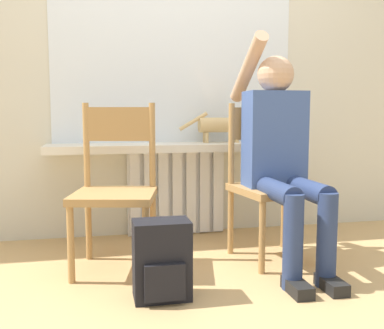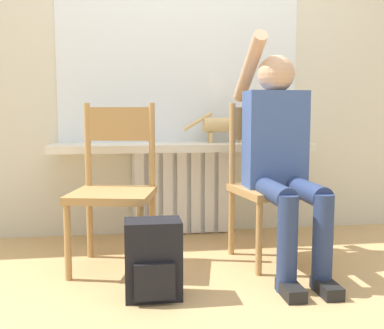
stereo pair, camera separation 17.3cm
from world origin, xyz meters
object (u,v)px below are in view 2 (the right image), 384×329
at_px(chair_left, 114,185).
at_px(person, 281,150).
at_px(cat, 228,125).
at_px(backpack, 153,260).
at_px(chair_right, 271,182).

relative_size(chair_left, person, 0.70).
bearing_deg(cat, person, -78.46).
distance_m(cat, backpack, 1.34).
relative_size(person, cat, 2.53).
bearing_deg(person, backpack, -154.42).
relative_size(chair_right, person, 0.70).
xyz_separation_m(cat, backpack, (-0.59, -1.04, -0.60)).
bearing_deg(person, chair_right, 93.39).
distance_m(person, cat, 0.72).
bearing_deg(backpack, chair_left, 111.20).
bearing_deg(chair_left, backpack, -56.39).
height_order(chair_left, person, person).
xyz_separation_m(chair_right, cat, (-0.13, 0.56, 0.32)).
distance_m(chair_left, cat, 1.01).
relative_size(cat, backpack, 1.41).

